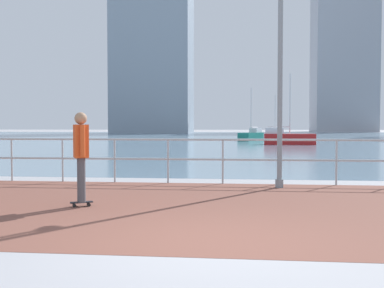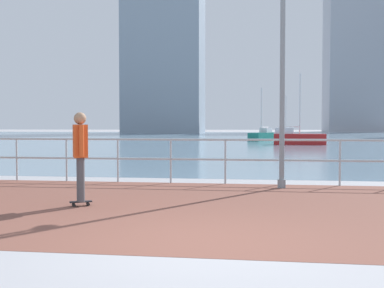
# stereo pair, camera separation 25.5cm
# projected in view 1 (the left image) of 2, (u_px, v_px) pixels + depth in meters

# --- Properties ---
(ground) EXTENTS (220.00, 220.00, 0.00)m
(ground) POSITION_uv_depth(u_px,v_px,m) (236.00, 140.00, 45.47)
(ground) COLOR #9E9EA3
(brick_paving) EXTENTS (28.00, 6.59, 0.01)m
(brick_paving) POSITION_uv_depth(u_px,v_px,m) (216.00, 206.00, 8.40)
(brick_paving) COLOR brown
(brick_paving) RESTS_ON ground
(harbor_water) EXTENTS (180.00, 88.00, 0.00)m
(harbor_water) POSITION_uv_depth(u_px,v_px,m) (237.00, 137.00, 56.40)
(harbor_water) COLOR #6B899E
(harbor_water) RESTS_ON ground
(waterfront_railing) EXTENTS (25.25, 0.06, 1.15)m
(waterfront_railing) POSITION_uv_depth(u_px,v_px,m) (223.00, 153.00, 11.65)
(waterfront_railing) COLOR #B2BCC1
(waterfront_railing) RESTS_ON ground
(lamppost) EXTENTS (0.48, 0.78, 5.55)m
(lamppost) POSITION_uv_depth(u_px,v_px,m) (282.00, 58.00, 10.96)
(lamppost) COLOR gray
(lamppost) RESTS_ON ground
(skateboarder) EXTENTS (0.41, 0.53, 1.71)m
(skateboarder) POSITION_uv_depth(u_px,v_px,m) (81.00, 150.00, 8.34)
(skateboarder) COLOR black
(skateboarder) RESTS_ON ground
(sailboat_ivory) EXTENTS (1.51, 3.47, 4.71)m
(sailboat_ivory) POSITION_uv_depth(u_px,v_px,m) (275.00, 135.00, 49.76)
(sailboat_ivory) COLOR white
(sailboat_ivory) RESTS_ON ground
(sailboat_gray) EXTENTS (3.93, 1.43, 5.43)m
(sailboat_gray) POSITION_uv_depth(u_px,v_px,m) (288.00, 138.00, 35.43)
(sailboat_gray) COLOR #B21E1E
(sailboat_gray) RESTS_ON ground
(sailboat_teal) EXTENTS (2.56, 3.76, 5.10)m
(sailboat_teal) POSITION_uv_depth(u_px,v_px,m) (251.00, 136.00, 44.38)
(sailboat_teal) COLOR #197266
(sailboat_teal) RESTS_ON ground
(tower_brick) EXTENTS (13.42, 11.57, 35.07)m
(tower_brick) POSITION_uv_depth(u_px,v_px,m) (343.00, 59.00, 105.93)
(tower_brick) COLOR #A3A8B2
(tower_brick) RESTS_ON ground
(tower_steel) EXTENTS (14.15, 10.60, 32.57)m
(tower_steel) POSITION_uv_depth(u_px,v_px,m) (153.00, 50.00, 85.17)
(tower_steel) COLOR #8493A3
(tower_steel) RESTS_ON ground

